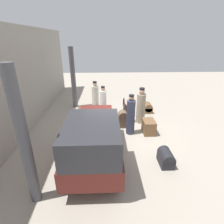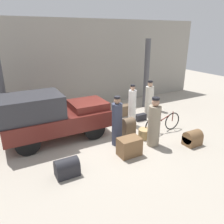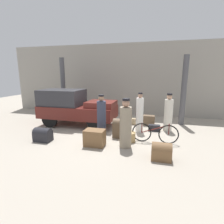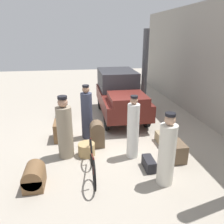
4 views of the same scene
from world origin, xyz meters
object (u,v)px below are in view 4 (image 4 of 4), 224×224
Objects in this scene: wicker_basket at (87,149)px; suitcase_tan_flat at (162,139)px; porter_with_bicycle at (167,152)px; porter_standing_middle at (87,114)px; porter_carrying_trunk at (65,130)px; trunk_large_brown at (149,164)px; trunk_barrel_dark at (34,177)px; trunk_umber_medium at (97,134)px; truck at (120,93)px; trunk_wicker_pale at (62,130)px; bicycle at (92,161)px; suitcase_black_upright at (176,151)px; suitcase_small_leather at (63,111)px; conductor_in_dark_uniform at (133,129)px.

wicker_basket is 0.75× the size of suitcase_tan_flat.
porter_with_bicycle is 3.18m from porter_standing_middle.
porter_standing_middle is 1.31m from porter_carrying_trunk.
porter_with_bicycle reaches higher than trunk_large_brown.
trunk_barrel_dark is at bearing -84.48° from trunk_large_brown.
trunk_umber_medium is 1.50× the size of trunk_large_brown.
truck reaches higher than trunk_wicker_pale.
bicycle is (4.13, -1.47, -0.61)m from truck.
porter_standing_middle is 2.67m from trunk_large_brown.
bicycle is 1.80m from porter_with_bicycle.
trunk_barrel_dark reaches higher than wicker_basket.
wicker_basket is 1.35m from porter_standing_middle.
trunk_umber_medium is at bearing -118.30° from suitcase_black_upright.
suitcase_small_leather is (-3.95, -3.30, -0.01)m from suitcase_black_upright.
suitcase_black_upright is 0.79× the size of trunk_umber_medium.
wicker_basket is at bearing -4.36° from porter_standing_middle.
wicker_basket is 1.47m from conductor_in_dark_uniform.
suitcase_black_upright is at bearing 98.69° from bicycle.
suitcase_black_upright reaches higher than trunk_large_brown.
trunk_large_brown is at bearing 22.33° from conductor_in_dark_uniform.
conductor_in_dark_uniform is 4.22m from suitcase_small_leather.
trunk_barrel_dark is 3.99m from suitcase_tan_flat.
porter_carrying_trunk is at bearing -95.50° from wicker_basket.
trunk_wicker_pale is (-1.80, -3.22, 0.05)m from suitcase_black_upright.
porter_standing_middle reaches higher than trunk_barrel_dark.
suitcase_black_upright is at bearing 61.70° from trunk_umber_medium.
bicycle is 2.77× the size of suitcase_black_upright.
porter_with_bicycle is at bearing -37.64° from suitcase_black_upright.
porter_with_bicycle is at bearing 55.82° from porter_carrying_trunk.
suitcase_tan_flat is (-1.56, 3.68, -0.10)m from trunk_barrel_dark.
conductor_in_dark_uniform is 3.37× the size of trunk_large_brown.
truck is 2.13× the size of porter_standing_middle.
porter_with_bicycle reaches higher than suitcase_black_upright.
trunk_large_brown is at bearing 29.39° from suitcase_small_leather.
bicycle is 2.32m from trunk_wicker_pale.
porter_carrying_trunk reaches higher than trunk_wicker_pale.
porter_with_bicycle reaches higher than suitcase_small_leather.
trunk_umber_medium is 1.91m from trunk_large_brown.
trunk_wicker_pale is at bearing -132.36° from trunk_large_brown.
trunk_wicker_pale is at bearing -147.72° from wicker_basket.
suitcase_black_upright is 0.96× the size of suitcase_small_leather.
wicker_basket is at bearing -103.96° from suitcase_black_upright.
conductor_in_dark_uniform is at bearing -61.62° from suitcase_tan_flat.
bicycle is at bearing -88.28° from trunk_large_brown.
porter_carrying_trunk is 1.12m from trunk_umber_medium.
wicker_basket is 0.90× the size of trunk_large_brown.
trunk_umber_medium is at bearing 136.93° from trunk_barrel_dark.
bicycle is 1.49m from trunk_large_brown.
trunk_wicker_pale reaches higher than wicker_basket.
trunk_umber_medium is (-1.50, 0.26, 0.03)m from bicycle.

